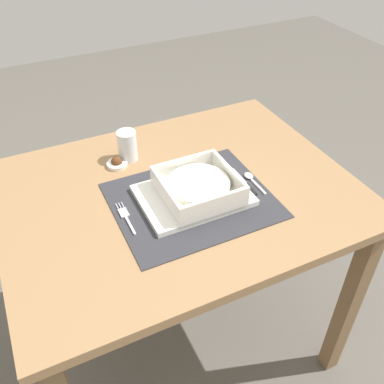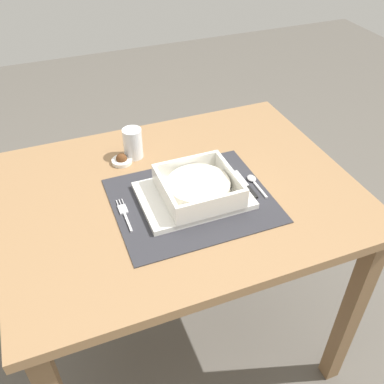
{
  "view_description": "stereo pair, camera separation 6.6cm",
  "coord_description": "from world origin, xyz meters",
  "px_view_note": "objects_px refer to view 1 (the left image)",
  "views": [
    {
      "loc": [
        -0.37,
        -0.87,
        1.49
      ],
      "look_at": [
        0.01,
        -0.06,
        0.76
      ],
      "focal_mm": 40.24,
      "sensor_mm": 36.0,
      "label": 1
    },
    {
      "loc": [
        -0.31,
        -0.89,
        1.49
      ],
      "look_at": [
        0.01,
        -0.06,
        0.76
      ],
      "focal_mm": 40.24,
      "sensor_mm": 36.0,
      "label": 2
    }
  ],
  "objects_px": {
    "porridge_bowl": "(198,187)",
    "bread_knife": "(242,189)",
    "dining_table": "(179,217)",
    "condiment_saucer": "(117,163)",
    "spoon": "(251,178)",
    "fork": "(125,216)",
    "butter_knife": "(245,183)",
    "drinking_glass": "(128,147)"
  },
  "relations": [
    {
      "from": "porridge_bowl",
      "to": "drinking_glass",
      "type": "height_order",
      "value": "drinking_glass"
    },
    {
      "from": "butter_knife",
      "to": "bread_knife",
      "type": "bearing_deg",
      "value": -139.43
    },
    {
      "from": "dining_table",
      "to": "drinking_glass",
      "type": "distance_m",
      "value": 0.26
    },
    {
      "from": "dining_table",
      "to": "spoon",
      "type": "relative_size",
      "value": 9.27
    },
    {
      "from": "drinking_glass",
      "to": "condiment_saucer",
      "type": "bearing_deg",
      "value": -155.0
    },
    {
      "from": "dining_table",
      "to": "condiment_saucer",
      "type": "bearing_deg",
      "value": 122.83
    },
    {
      "from": "bread_knife",
      "to": "condiment_saucer",
      "type": "relative_size",
      "value": 2.17
    },
    {
      "from": "spoon",
      "to": "porridge_bowl",
      "type": "bearing_deg",
      "value": -177.49
    },
    {
      "from": "bread_knife",
      "to": "drinking_glass",
      "type": "xyz_separation_m",
      "value": [
        -0.23,
        0.29,
        0.04
      ]
    },
    {
      "from": "porridge_bowl",
      "to": "spoon",
      "type": "relative_size",
      "value": 1.87
    },
    {
      "from": "bread_knife",
      "to": "condiment_saucer",
      "type": "xyz_separation_m",
      "value": [
        -0.28,
        0.27,
        0.0
      ]
    },
    {
      "from": "fork",
      "to": "butter_knife",
      "type": "bearing_deg",
      "value": -4.6
    },
    {
      "from": "condiment_saucer",
      "to": "porridge_bowl",
      "type": "bearing_deg",
      "value": -58.35
    },
    {
      "from": "dining_table",
      "to": "drinking_glass",
      "type": "height_order",
      "value": "drinking_glass"
    },
    {
      "from": "porridge_bowl",
      "to": "condiment_saucer",
      "type": "relative_size",
      "value": 3.22
    },
    {
      "from": "porridge_bowl",
      "to": "fork",
      "type": "relative_size",
      "value": 1.54
    },
    {
      "from": "dining_table",
      "to": "butter_knife",
      "type": "xyz_separation_m",
      "value": [
        0.18,
        -0.06,
        0.11
      ]
    },
    {
      "from": "bread_knife",
      "to": "drinking_glass",
      "type": "distance_m",
      "value": 0.37
    },
    {
      "from": "bread_knife",
      "to": "drinking_glass",
      "type": "height_order",
      "value": "drinking_glass"
    },
    {
      "from": "porridge_bowl",
      "to": "butter_knife",
      "type": "distance_m",
      "value": 0.15
    },
    {
      "from": "porridge_bowl",
      "to": "condiment_saucer",
      "type": "height_order",
      "value": "porridge_bowl"
    },
    {
      "from": "porridge_bowl",
      "to": "condiment_saucer",
      "type": "bearing_deg",
      "value": 121.65
    },
    {
      "from": "dining_table",
      "to": "porridge_bowl",
      "type": "relative_size",
      "value": 4.96
    },
    {
      "from": "dining_table",
      "to": "condiment_saucer",
      "type": "height_order",
      "value": "condiment_saucer"
    },
    {
      "from": "butter_knife",
      "to": "drinking_glass",
      "type": "height_order",
      "value": "drinking_glass"
    },
    {
      "from": "bread_knife",
      "to": "porridge_bowl",
      "type": "bearing_deg",
      "value": 168.41
    },
    {
      "from": "porridge_bowl",
      "to": "bread_knife",
      "type": "xyz_separation_m",
      "value": [
        0.13,
        -0.02,
        -0.04
      ]
    },
    {
      "from": "dining_table",
      "to": "fork",
      "type": "bearing_deg",
      "value": -164.77
    },
    {
      "from": "butter_knife",
      "to": "bread_knife",
      "type": "distance_m",
      "value": 0.03
    },
    {
      "from": "drinking_glass",
      "to": "condiment_saucer",
      "type": "xyz_separation_m",
      "value": [
        -0.04,
        -0.02,
        -0.03
      ]
    },
    {
      "from": "fork",
      "to": "bread_knife",
      "type": "xyz_separation_m",
      "value": [
        0.33,
        -0.03,
        0.0
      ]
    },
    {
      "from": "porridge_bowl",
      "to": "fork",
      "type": "xyz_separation_m",
      "value": [
        -0.2,
        0.01,
        -0.04
      ]
    },
    {
      "from": "spoon",
      "to": "condiment_saucer",
      "type": "height_order",
      "value": "condiment_saucer"
    },
    {
      "from": "condiment_saucer",
      "to": "bread_knife",
      "type": "bearing_deg",
      "value": -43.73
    },
    {
      "from": "butter_knife",
      "to": "dining_table",
      "type": "bearing_deg",
      "value": 159.58
    },
    {
      "from": "butter_knife",
      "to": "condiment_saucer",
      "type": "bearing_deg",
      "value": 138.96
    },
    {
      "from": "fork",
      "to": "butter_knife",
      "type": "relative_size",
      "value": 0.96
    },
    {
      "from": "fork",
      "to": "drinking_glass",
      "type": "height_order",
      "value": "drinking_glass"
    },
    {
      "from": "spoon",
      "to": "condiment_saucer",
      "type": "distance_m",
      "value": 0.4
    },
    {
      "from": "butter_knife",
      "to": "condiment_saucer",
      "type": "xyz_separation_m",
      "value": [
        -0.3,
        0.25,
        0.0
      ]
    },
    {
      "from": "spoon",
      "to": "condiment_saucer",
      "type": "relative_size",
      "value": 1.72
    },
    {
      "from": "porridge_bowl",
      "to": "drinking_glass",
      "type": "bearing_deg",
      "value": 112.01
    }
  ]
}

